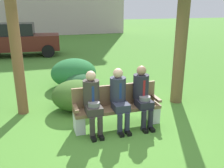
{
  "coord_description": "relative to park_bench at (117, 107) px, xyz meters",
  "views": [
    {
      "loc": [
        -1.4,
        -4.61,
        2.56
      ],
      "look_at": [
        0.19,
        0.45,
        0.85
      ],
      "focal_mm": 39.45,
      "sensor_mm": 36.0,
      "label": 1
    }
  ],
  "objects": [
    {
      "name": "ground_plane",
      "position": [
        -0.19,
        -0.11,
        -0.42
      ],
      "size": [
        80.0,
        80.0,
        0.0
      ],
      "primitive_type": "plane",
      "color": "#49852E"
    },
    {
      "name": "park_bench",
      "position": [
        0.0,
        0.0,
        0.0
      ],
      "size": [
        1.9,
        0.44,
        0.9
      ],
      "color": "brown",
      "rests_on": "ground"
    },
    {
      "name": "seated_man_left",
      "position": [
        -0.57,
        -0.13,
        0.3
      ],
      "size": [
        0.34,
        0.72,
        1.3
      ],
      "color": "#38332D",
      "rests_on": "ground"
    },
    {
      "name": "seated_man_middle",
      "position": [
        0.01,
        -0.12,
        0.31
      ],
      "size": [
        0.34,
        0.72,
        1.31
      ],
      "color": "#2D3342",
      "rests_on": "ground"
    },
    {
      "name": "seated_man_right",
      "position": [
        0.54,
        -0.13,
        0.31
      ],
      "size": [
        0.34,
        0.72,
        1.32
      ],
      "color": "#23232D",
      "rests_on": "ground"
    },
    {
      "name": "shrub_near_bench",
      "position": [
        -0.71,
        1.14,
        -0.04
      ],
      "size": [
        1.21,
        1.11,
        0.76
      ],
      "primitive_type": "ellipsoid",
      "color": "#375E22",
      "rests_on": "ground"
    },
    {
      "name": "shrub_mid_lawn",
      "position": [
        -0.38,
        2.42,
        -0.14
      ],
      "size": [
        0.91,
        0.84,
        0.57
      ],
      "primitive_type": "ellipsoid",
      "color": "#265630",
      "rests_on": "ground"
    },
    {
      "name": "shrub_far_lawn",
      "position": [
        -0.47,
        3.03,
        0.03
      ],
      "size": [
        1.46,
        1.34,
        0.91
      ],
      "primitive_type": "ellipsoid",
      "color": "#266F35",
      "rests_on": "ground"
    },
    {
      "name": "parked_car_near",
      "position": [
        -2.31,
        8.94,
        0.42
      ],
      "size": [
        4.01,
        1.96,
        1.68
      ],
      "color": "#591E19",
      "rests_on": "ground"
    }
  ]
}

